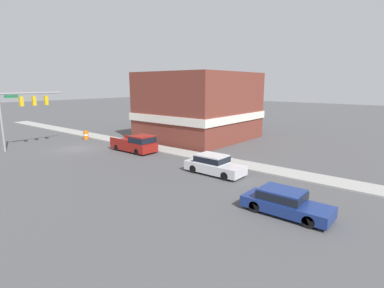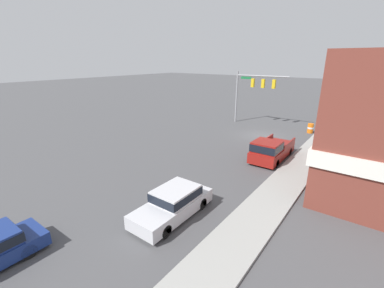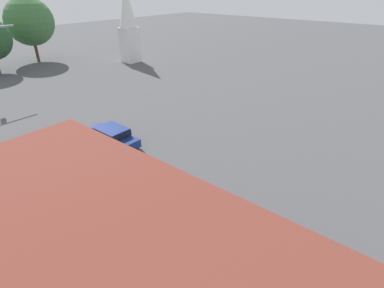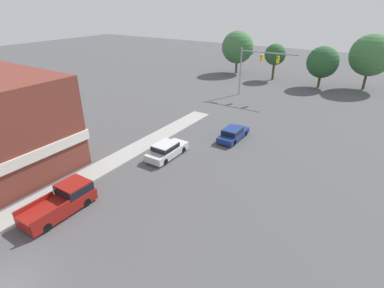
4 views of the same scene
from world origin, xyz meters
name	(u,v)px [view 4 (image 4 of 4)]	position (x,y,z in m)	size (l,w,h in m)	color
far_signal_assembly	(257,62)	(-2.67, 41.59, 5.59)	(9.00, 0.49, 7.61)	gray
car_lead	(167,150)	(-2.01, 17.21, 0.80)	(1.92, 4.88, 1.54)	black
car_oncoming	(233,133)	(1.71, 24.64, 0.73)	(1.84, 4.81, 1.40)	black
pickup_truck_parked	(64,200)	(-3.24, 6.35, 0.91)	(2.13, 5.36, 1.86)	black
backdrop_tree_left_far	(238,47)	(-12.94, 56.31, 5.38)	(6.60, 6.60, 8.69)	#4C3823
backdrop_tree_left_mid	(275,55)	(-4.24, 54.70, 4.83)	(4.02, 4.02, 6.87)	#4C3823
backdrop_tree_center	(323,62)	(4.74, 53.55, 4.47)	(5.43, 5.43, 7.19)	#4C3823
backdrop_tree_right_mid	(371,55)	(11.70, 56.50, 5.88)	(6.97, 6.97, 9.37)	#4C3823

